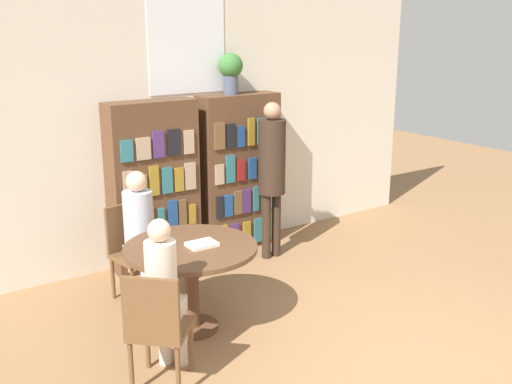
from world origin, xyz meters
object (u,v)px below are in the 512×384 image
seated_reader_left (141,229)px  librarian_standing (272,165)px  reading_table (191,261)px  chair_near_camera (157,325)px  bookshelf_right (239,172)px  bookshelf_left (154,186)px  chair_left_side (132,247)px  seated_reader_right (164,290)px  flower_vase (231,70)px

seated_reader_left → librarian_standing: librarian_standing is taller
reading_table → chair_near_camera: (-0.62, -0.65, -0.11)m
bookshelf_right → reading_table: bearing=-134.0°
reading_table → chair_near_camera: chair_near_camera is taller
bookshelf_left → seated_reader_left: 0.92m
chair_left_side → librarian_standing: librarian_standing is taller
reading_table → librarian_standing: (1.52, 0.97, 0.44)m
reading_table → seated_reader_right: (-0.49, -0.51, 0.07)m
chair_near_camera → chair_left_side: 1.59m
chair_near_camera → librarian_standing: size_ratio=0.52×
flower_vase → chair_left_side: bearing=-158.2°
bookshelf_left → bookshelf_right: same height
flower_vase → chair_near_camera: flower_vase is taller
seated_reader_right → librarian_standing: librarian_standing is taller
chair_near_camera → seated_reader_right: size_ratio=0.73×
seated_reader_right → librarian_standing: bearing=80.1°
bookshelf_right → seated_reader_right: (-1.90, -1.98, -0.20)m
chair_left_side → librarian_standing: (1.68, 0.09, 0.55)m
chair_near_camera → seated_reader_right: bearing=90.0°
chair_left_side → flower_vase: bearing=-168.4°
bookshelf_right → reading_table: (-1.42, -1.47, -0.27)m
flower_vase → seated_reader_right: flower_vase is taller
chair_near_camera → bookshelf_right: bearing=89.8°
seated_reader_left → seated_reader_right: seated_reader_left is taller
chair_left_side → seated_reader_right: 1.44m
flower_vase → chair_near_camera: size_ratio=0.49×
reading_table → librarian_standing: bearing=32.5°
bookshelf_right → flower_vase: (-0.09, 0.00, 1.15)m
bookshelf_left → seated_reader_left: bookshelf_left is taller
flower_vase → seated_reader_right: (-1.81, -1.98, -1.36)m
bookshelf_right → chair_near_camera: size_ratio=1.97×
chair_near_camera → librarian_standing: librarian_standing is taller
flower_vase → librarian_standing: (0.19, -0.51, -0.98)m
seated_reader_left → seated_reader_right: 1.26m
bookshelf_right → librarian_standing: bearing=-78.7°
bookshelf_right → chair_left_side: bearing=-159.5°
reading_table → seated_reader_right: size_ratio=0.90×
bookshelf_left → chair_left_side: bookshelf_left is taller
reading_table → chair_left_side: (-0.16, 0.88, -0.11)m
bookshelf_right → chair_near_camera: (-2.03, -2.11, -0.38)m
chair_left_side → librarian_standing: 1.77m
flower_vase → bookshelf_left: bearing=-179.7°
bookshelf_left → seated_reader_right: size_ratio=1.44×
bookshelf_right → seated_reader_right: bookshelf_right is taller
bookshelf_left → chair_near_camera: (-0.97, -2.11, -0.38)m
bookshelf_left → reading_table: (-0.35, -1.47, -0.27)m
flower_vase → librarian_standing: 1.12m
reading_table → seated_reader_left: 0.72m
bookshelf_left → reading_table: bookshelf_left is taller
reading_table → chair_left_side: chair_left_side is taller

